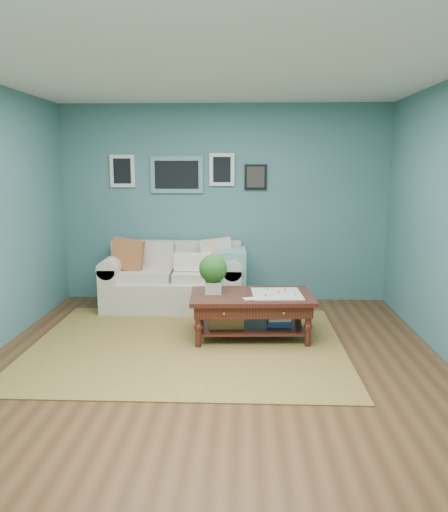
{
  "coord_description": "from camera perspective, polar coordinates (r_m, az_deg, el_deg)",
  "views": [
    {
      "loc": [
        0.28,
        -4.41,
        1.88
      ],
      "look_at": [
        0.06,
        1.0,
        0.89
      ],
      "focal_mm": 35.0,
      "sensor_mm": 36.0,
      "label": 1
    }
  ],
  "objects": [
    {
      "name": "room_shell",
      "position": [
        4.5,
        -1.43,
        3.71
      ],
      "size": [
        5.0,
        5.02,
        2.7
      ],
      "color": "brown",
      "rests_on": "ground"
    },
    {
      "name": "area_rug",
      "position": [
        5.37,
        -4.17,
        -10.09
      ],
      "size": [
        3.26,
        2.61,
        0.01
      ],
      "primitive_type": "cube",
      "color": "brown",
      "rests_on": "ground"
    },
    {
      "name": "loveseat",
      "position": [
        6.66,
        -5.04,
        -2.63
      ],
      "size": [
        1.86,
        0.85,
        0.96
      ],
      "color": "beige",
      "rests_on": "ground"
    },
    {
      "name": "coffee_table",
      "position": [
        5.48,
        2.42,
        -5.23
      ],
      "size": [
        1.36,
        0.84,
        0.92
      ],
      "rotation": [
        0.0,
        0.0,
        0.06
      ],
      "color": "#330C09",
      "rests_on": "ground"
    }
  ]
}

